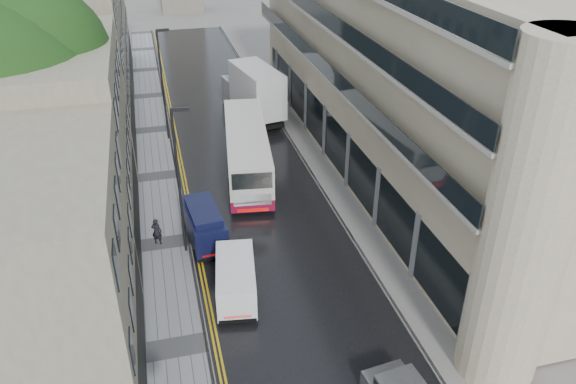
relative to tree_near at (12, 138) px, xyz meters
name	(u,v)px	position (x,y,z in m)	size (l,w,h in m)	color
road	(242,168)	(12.50, 7.50, -6.94)	(9.00, 85.00, 0.02)	black
left_sidewalk	(158,177)	(6.65, 7.50, -6.89)	(2.70, 85.00, 0.12)	gray
right_sidewalk	(314,159)	(17.90, 7.50, -6.89)	(1.80, 85.00, 0.12)	slate
old_shop_row	(90,86)	(3.05, 10.00, -0.95)	(4.50, 56.00, 12.00)	gray
modern_block	(393,67)	(22.80, 6.00, 0.05)	(8.00, 40.00, 14.00)	beige
tree_near	(12,138)	(0.00, 0.00, 0.00)	(10.56, 10.56, 13.89)	black
tree_far	(51,73)	(0.30, 13.00, -0.72)	(9.24, 9.24, 12.46)	black
cream_bus	(230,174)	(11.14, 3.58, -5.31)	(2.70, 11.87, 3.24)	silver
white_lorry	(249,101)	(14.44, 14.46, -4.64)	(2.61, 8.70, 4.57)	silver
white_van	(218,302)	(8.75, -7.59, -5.95)	(1.85, 4.31, 1.95)	white
navy_van	(195,241)	(8.20, -2.59, -5.78)	(1.80, 4.50, 2.30)	black
pedestrian	(157,231)	(6.26, -0.80, -6.02)	(0.59, 0.38, 1.61)	black
lamp_post_near	(179,184)	(7.73, -1.83, -2.68)	(0.93, 0.21, 8.29)	black
lamp_post_far	(163,87)	(7.80, 13.75, -2.61)	(0.95, 0.21, 8.42)	black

